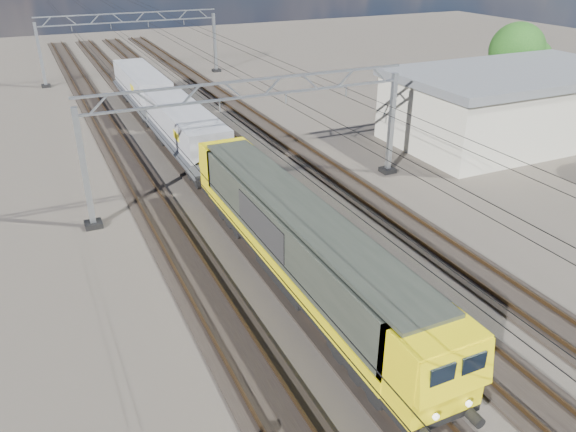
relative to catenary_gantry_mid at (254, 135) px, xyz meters
name	(u,v)px	position (x,y,z in m)	size (l,w,h in m)	color
ground	(284,223)	(0.00, -4.00, -3.91)	(160.00, 160.00, 0.00)	black
track_outer_west	(176,245)	(-6.00, -4.00, -3.83)	(2.60, 140.00, 0.30)	black
track_loco	(250,229)	(-2.00, -4.00, -3.83)	(2.60, 140.00, 0.30)	black
track_inner_east	(316,216)	(2.00, -4.00, -3.83)	(2.60, 140.00, 0.30)	black
track_outer_east	(376,203)	(6.00, -4.00, -3.83)	(2.60, 140.00, 0.30)	black
catenary_gantry_mid	(254,135)	(0.00, 0.00, 0.00)	(19.90, 0.90, 7.11)	#9CA4AA
catenary_gantry_far	(132,43)	(0.00, 36.00, 0.00)	(19.90, 0.90, 7.11)	#9CA4AA
overhead_wires	(230,88)	(0.00, 4.00, 1.84)	(12.03, 140.00, 0.53)	black
locomotive	(298,240)	(-2.00, -9.87, -1.58)	(2.76, 21.10, 3.62)	black
hopper_wagon_lead	(186,130)	(-2.00, 7.82, -1.67)	(3.38, 13.00, 3.25)	black
hopper_wagon_mid	(142,87)	(-2.00, 22.02, -1.67)	(3.38, 13.00, 3.25)	black
industrial_shed	(512,105)	(22.00, 2.00, -1.18)	(18.60, 10.60, 5.40)	beige
tree_far	(521,53)	(30.32, 9.79, 0.87)	(5.48, 5.08, 7.50)	#3D241B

